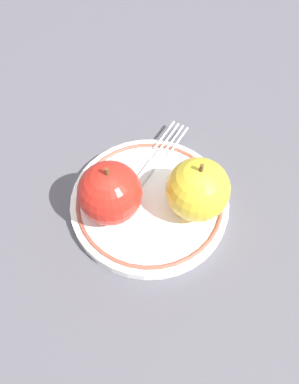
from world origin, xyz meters
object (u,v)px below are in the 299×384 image
(plate, at_px, (150,203))
(fork, at_px, (151,166))
(apple_second_whole, at_px, (110,193))
(apple_red_whole, at_px, (198,190))

(plate, distance_m, fork, 0.06)
(plate, xyz_separation_m, apple_second_whole, (0.02, 0.05, 0.05))
(apple_second_whole, bearing_deg, fork, -77.63)
(fork, bearing_deg, apple_second_whole, 174.62)
(apple_second_whole, bearing_deg, plate, -114.52)
(plate, distance_m, apple_second_whole, 0.07)
(plate, relative_size, fork, 1.28)
(plate, bearing_deg, apple_second_whole, 65.48)
(apple_red_whole, relative_size, fork, 0.55)
(plate, xyz_separation_m, apple_red_whole, (-0.05, -0.04, 0.05))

